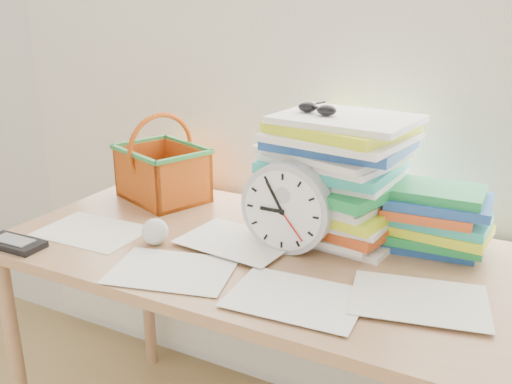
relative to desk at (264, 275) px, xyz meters
The scene contains 10 objects.
curtain 0.73m from the desk, 90.00° to the left, with size 2.40×0.01×2.50m, color silver.
desk is the anchor object (origin of this frame).
paper_stack 0.32m from the desk, 53.38° to the left, with size 0.38×0.31×0.34m, color white, non-canonical shape.
clock 0.20m from the desk, 15.33° to the left, with size 0.24×0.24×0.05m, color #B1B3B8.
sunglasses 0.46m from the desk, 64.46° to the left, with size 0.13×0.11×0.03m, color black, non-canonical shape.
book_stack 0.46m from the desk, 28.43° to the left, with size 0.28×0.21×0.17m, color white, non-canonical shape.
basket 0.55m from the desk, 157.07° to the left, with size 0.28×0.21×0.28m, color #CB5813, non-canonical shape.
crumpled_ball 0.31m from the desk, 158.65° to the right, with size 0.07×0.07×0.07m, color silver.
calculator 0.66m from the desk, 153.57° to the right, with size 0.17×0.08×0.02m, color black.
scattered_papers 0.08m from the desk, ahead, with size 1.26×0.42×0.02m, color white, non-canonical shape.
Camera 1 is at (0.62, 0.39, 1.37)m, focal length 40.00 mm.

